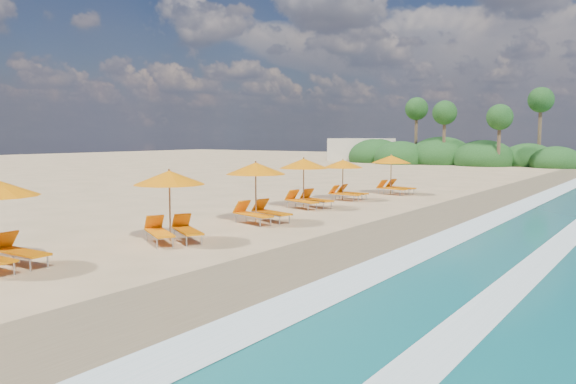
{
  "coord_description": "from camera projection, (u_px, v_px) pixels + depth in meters",
  "views": [
    {
      "loc": [
        11.3,
        -16.33,
        3.17
      ],
      "look_at": [
        0.0,
        0.0,
        1.2
      ],
      "focal_mm": 35.65,
      "sensor_mm": 36.0,
      "label": 1
    }
  ],
  "objects": [
    {
      "name": "beach_building",
      "position": [
        361.0,
        150.0,
        71.67
      ],
      "size": [
        7.0,
        5.0,
        2.8
      ],
      "primitive_type": "cube",
      "color": "beige",
      "rests_on": "ground"
    },
    {
      "name": "station_5",
      "position": [
        345.0,
        177.0,
        28.15
      ],
      "size": [
        2.24,
        2.08,
        2.03
      ],
      "rotation": [
        0.0,
        0.0,
        -0.05
      ],
      "color": "olive",
      "rests_on": "ground"
    },
    {
      "name": "station_6",
      "position": [
        393.0,
        172.0,
        30.9
      ],
      "size": [
        2.6,
        2.49,
        2.16
      ],
      "rotation": [
        0.0,
        0.0,
        -0.2
      ],
      "color": "olive",
      "rests_on": "ground"
    },
    {
      "name": "treeline",
      "position": [
        449.0,
        155.0,
        62.84
      ],
      "size": [
        25.8,
        8.8,
        9.74
      ],
      "color": "#163D14",
      "rests_on": "ground"
    },
    {
      "name": "wet_sand",
      "position": [
        393.0,
        237.0,
        17.81
      ],
      "size": [
        4.0,
        160.0,
        0.01
      ],
      "primitive_type": "cube",
      "color": "#867450",
      "rests_on": "ground"
    },
    {
      "name": "surf_foam",
      "position": [
        481.0,
        246.0,
        16.28
      ],
      "size": [
        4.0,
        160.0,
        0.01
      ],
      "color": "white",
      "rests_on": "ground"
    },
    {
      "name": "station_2",
      "position": [
        171.0,
        201.0,
        16.96
      ],
      "size": [
        2.94,
        2.94,
        2.19
      ],
      "rotation": [
        0.0,
        0.0,
        -0.52
      ],
      "color": "olive",
      "rests_on": "ground"
    },
    {
      "name": "station_3",
      "position": [
        259.0,
        188.0,
        20.75
      ],
      "size": [
        2.8,
        2.71,
        2.26
      ],
      "rotation": [
        0.0,
        0.0,
        -0.26
      ],
      "color": "olive",
      "rests_on": "ground"
    },
    {
      "name": "station_4",
      "position": [
        306.0,
        180.0,
        24.97
      ],
      "size": [
        2.8,
        2.73,
        2.22
      ],
      "rotation": [
        0.0,
        0.0,
        -0.3
      ],
      "color": "olive",
      "rests_on": "ground"
    },
    {
      "name": "ground",
      "position": [
        288.0,
        226.0,
        20.07
      ],
      "size": [
        160.0,
        160.0,
        0.0
      ],
      "primitive_type": "plane",
      "color": "tan",
      "rests_on": "ground"
    }
  ]
}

